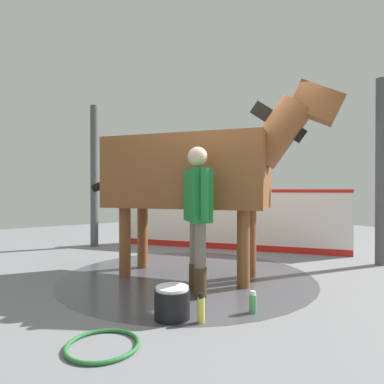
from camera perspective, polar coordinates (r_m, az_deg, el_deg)
name	(u,v)px	position (r m, az deg, el deg)	size (l,w,h in m)	color
ground_plane	(219,280)	(4.69, 4.63, -14.63)	(16.00, 16.00, 0.02)	gray
wet_patch	(187,276)	(4.80, -0.78, -14.12)	(3.46, 3.46, 0.00)	#4C4C54
barrier_wall	(224,221)	(6.81, 5.55, -4.98)	(3.85, 2.88, 1.21)	white
roof_post_near	(381,172)	(6.14, 29.46, 3.00)	(0.16, 0.16, 2.98)	#4C4C51
roof_post_far	(94,176)	(7.39, -16.30, 2.63)	(0.16, 0.16, 2.98)	#4C4C51
horse	(196,172)	(4.61, 0.60, 3.50)	(2.97, 2.34, 2.54)	brown
handler	(198,209)	(3.84, 0.95, -2.94)	(0.64, 0.38, 1.70)	#47331E
wash_bucket	(172,303)	(3.31, -3.41, -18.28)	(0.34, 0.34, 0.30)	black
bottle_shampoo	(201,309)	(3.22, 1.57, -19.29)	(0.07, 0.07, 0.27)	#D8CC4C
bottle_spray	(253,303)	(3.50, 10.32, -18.06)	(0.08, 0.08, 0.22)	#4CA559
hose_coil	(103,345)	(2.90, -14.97, -23.87)	(0.57, 0.57, 0.03)	#267233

